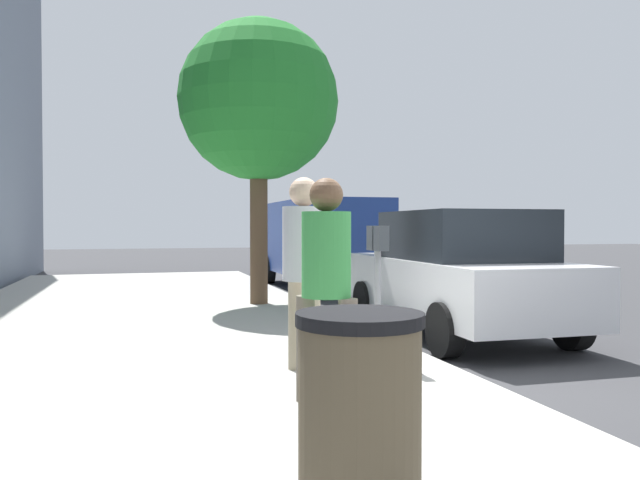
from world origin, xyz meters
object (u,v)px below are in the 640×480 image
(pedestrian_at_meter, at_px, (304,256))
(trash_bin, at_px, (360,422))
(parked_sedan_near, at_px, (457,272))
(parking_meter, at_px, (378,264))
(pedestrian_bystander, at_px, (326,271))
(parked_van_far, at_px, (320,238))
(street_tree, at_px, (259,102))

(pedestrian_at_meter, relative_size, trash_bin, 1.85)
(parked_sedan_near, bearing_deg, pedestrian_at_meter, 127.70)
(parking_meter, xyz_separation_m, pedestrian_bystander, (-1.33, 0.97, 0.04))
(parking_meter, bearing_deg, pedestrian_at_meter, 108.98)
(trash_bin, bearing_deg, parked_van_far, -15.76)
(street_tree, bearing_deg, parking_meter, -176.93)
(parking_meter, relative_size, parked_sedan_near, 0.32)
(parking_meter, relative_size, street_tree, 0.27)
(parked_sedan_near, distance_m, street_tree, 4.86)
(parking_meter, relative_size, parked_van_far, 0.27)
(pedestrian_at_meter, xyz_separation_m, trash_bin, (-3.00, 0.55, -0.61))
(pedestrian_bystander, bearing_deg, parked_van_far, 31.64)
(pedestrian_at_meter, distance_m, pedestrian_bystander, 1.04)
(parked_sedan_near, xyz_separation_m, parked_van_far, (6.91, -0.00, 0.36))
(pedestrian_bystander, distance_m, parked_sedan_near, 4.42)
(pedestrian_bystander, relative_size, parked_sedan_near, 0.40)
(parking_meter, distance_m, parked_sedan_near, 2.79)
(parking_meter, bearing_deg, street_tree, 3.07)
(parking_meter, xyz_separation_m, street_tree, (5.08, 0.27, 2.65))
(pedestrian_at_meter, distance_m, trash_bin, 3.11)
(pedestrian_bystander, distance_m, parked_van_far, 10.60)
(street_tree, distance_m, trash_bin, 9.03)
(parking_meter, distance_m, pedestrian_at_meter, 0.93)
(parked_van_far, xyz_separation_m, street_tree, (-3.76, 2.28, 2.56))
(pedestrian_bystander, bearing_deg, parking_meter, 11.87)
(parked_sedan_near, height_order, parked_van_far, parked_van_far)
(parked_sedan_near, relative_size, trash_bin, 4.41)
(pedestrian_at_meter, relative_size, pedestrian_bystander, 1.05)
(parking_meter, xyz_separation_m, pedestrian_at_meter, (-0.30, 0.88, 0.10))
(pedestrian_at_meter, xyz_separation_m, pedestrian_bystander, (-1.03, 0.10, -0.07))
(parked_van_far, bearing_deg, pedestrian_at_meter, 162.51)
(parking_meter, relative_size, pedestrian_bystander, 0.79)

